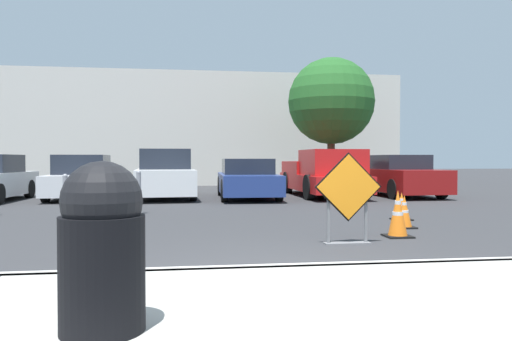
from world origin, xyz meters
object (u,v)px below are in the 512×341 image
(parked_car_third, at_px, (165,176))
(pickup_truck, at_px, (325,176))
(road_closed_sign, at_px, (348,195))
(trash_bin, at_px, (102,246))
(parked_car_fourth, at_px, (248,180))
(parked_car_fifth, at_px, (399,177))
(bollard_nearest, at_px, (139,191))
(bollard_second, at_px, (65,193))
(traffic_cone_nearest, at_px, (398,214))
(parked_car_second, at_px, (82,179))
(traffic_cone_second, at_px, (404,212))
(traffic_cone_third, at_px, (402,207))

(parked_car_third, bearing_deg, pickup_truck, 174.27)
(parked_car_third, distance_m, pickup_truck, 5.48)
(road_closed_sign, relative_size, trash_bin, 1.22)
(parked_car_fourth, height_order, parked_car_fifth, parked_car_fifth)
(pickup_truck, xyz_separation_m, bollard_nearest, (-5.90, -4.72, -0.19))
(parked_car_fourth, bearing_deg, bollard_second, 44.01)
(bollard_nearest, bearing_deg, bollard_second, -180.00)
(road_closed_sign, xyz_separation_m, parked_car_fifth, (5.04, 9.43, -0.08))
(parked_car_fifth, xyz_separation_m, bollard_second, (-10.30, -4.69, -0.18))
(pickup_truck, relative_size, bollard_nearest, 5.20)
(parked_car_fourth, height_order, trash_bin, parked_car_fourth)
(parked_car_fifth, bearing_deg, road_closed_sign, 60.73)
(parked_car_third, relative_size, pickup_truck, 0.88)
(bollard_nearest, bearing_deg, traffic_cone_nearest, -41.90)
(parked_car_fourth, bearing_deg, road_closed_sign, 94.24)
(parked_car_second, xyz_separation_m, parked_car_fourth, (5.47, -0.68, -0.03))
(traffic_cone_second, height_order, parked_car_fifth, parked_car_fifth)
(traffic_cone_third, height_order, parked_car_fourth, parked_car_fourth)
(traffic_cone_third, distance_m, parked_car_third, 8.77)
(parked_car_fifth, height_order, bollard_nearest, parked_car_fifth)
(traffic_cone_third, distance_m, parked_car_second, 10.70)
(road_closed_sign, distance_m, bollard_nearest, 5.95)
(parked_car_second, bearing_deg, road_closed_sign, 119.40)
(traffic_cone_third, bearing_deg, road_closed_sign, -127.38)
(bollard_nearest, bearing_deg, parked_car_second, 114.42)
(traffic_cone_third, distance_m, trash_bin, 8.45)
(trash_bin, relative_size, bollard_nearest, 1.11)
(traffic_cone_second, relative_size, bollard_nearest, 0.60)
(pickup_truck, bearing_deg, bollard_second, 31.22)
(road_closed_sign, xyz_separation_m, parked_car_second, (-5.90, 9.84, -0.10))
(traffic_cone_second, relative_size, pickup_truck, 0.12)
(parked_car_second, xyz_separation_m, parked_car_fifth, (10.94, -0.41, 0.02))
(traffic_cone_third, relative_size, trash_bin, 0.52)
(traffic_cone_nearest, bearing_deg, traffic_cone_second, 60.33)
(traffic_cone_second, relative_size, traffic_cone_third, 1.05)
(traffic_cone_third, xyz_separation_m, parked_car_third, (-5.29, 6.98, 0.47))
(traffic_cone_third, xyz_separation_m, parked_car_fourth, (-2.55, 6.38, 0.34))
(parked_car_fifth, bearing_deg, traffic_cone_nearest, 64.65)
(parked_car_third, distance_m, parked_car_fifth, 8.21)
(bollard_nearest, height_order, bollard_second, bollard_nearest)
(parked_car_fourth, relative_size, parked_car_fifth, 1.01)
(parked_car_fifth, distance_m, bollard_nearest, 9.82)
(road_closed_sign, distance_m, pickup_truck, 9.74)
(traffic_cone_nearest, height_order, pickup_truck, pickup_truck)
(parked_car_third, height_order, trash_bin, parked_car_third)
(traffic_cone_third, relative_size, parked_car_fourth, 0.13)
(road_closed_sign, distance_m, traffic_cone_third, 3.53)
(parked_car_fourth, xyz_separation_m, trash_bin, (-2.60, -13.06, 0.10))
(parked_car_fifth, bearing_deg, traffic_cone_second, 65.41)
(traffic_cone_third, relative_size, parked_car_third, 0.13)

